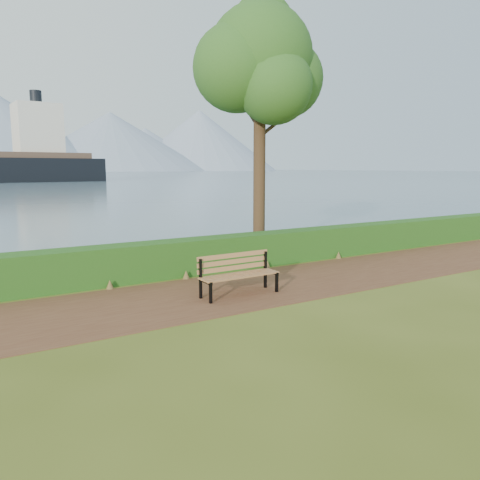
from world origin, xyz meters
TOP-DOWN VIEW (x-y plane):
  - ground at (0.00, 0.00)m, footprint 140.00×140.00m
  - path at (0.00, 0.30)m, footprint 40.00×3.40m
  - hedge at (0.00, 2.60)m, footprint 32.00×0.85m
  - bench at (-0.70, -0.04)m, footprint 1.99×0.63m
  - tree at (2.26, 3.54)m, footprint 4.40×3.71m

SIDE VIEW (x-z plane):
  - ground at x=0.00m, z-range 0.00..0.00m
  - path at x=0.00m, z-range 0.00..0.01m
  - hedge at x=0.00m, z-range 0.00..1.00m
  - bench at x=-0.70m, z-range 0.08..1.07m
  - tree at x=2.26m, z-range 2.06..10.54m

